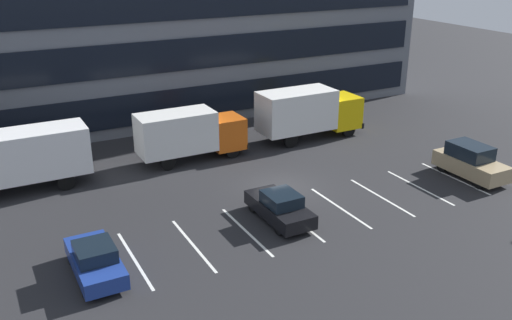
{
  "coord_description": "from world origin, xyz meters",
  "views": [
    {
      "loc": [
        -15.13,
        -25.46,
        13.29
      ],
      "look_at": [
        -0.97,
        1.26,
        1.4
      ],
      "focal_mm": 39.33,
      "sensor_mm": 36.0,
      "label": 1
    }
  ],
  "objects_px": {
    "sedan_black": "(280,207)",
    "sedan_navy": "(95,260)",
    "box_truck_yellow": "(308,111)",
    "suv_tan": "(471,162)",
    "box_truck_white": "(23,158)",
    "box_truck_orange": "(189,133)"
  },
  "relations": [
    {
      "from": "box_truck_yellow",
      "to": "sedan_black",
      "type": "bearing_deg",
      "value": -129.05
    },
    {
      "from": "box_truck_yellow",
      "to": "suv_tan",
      "type": "relative_size",
      "value": 1.74
    },
    {
      "from": "box_truck_white",
      "to": "box_truck_yellow",
      "type": "bearing_deg",
      "value": 0.14
    },
    {
      "from": "box_truck_white",
      "to": "suv_tan",
      "type": "distance_m",
      "value": 25.93
    },
    {
      "from": "box_truck_white",
      "to": "sedan_navy",
      "type": "xyz_separation_m",
      "value": [
        1.41,
        -10.68,
        -1.24
      ]
    },
    {
      "from": "box_truck_orange",
      "to": "suv_tan",
      "type": "bearing_deg",
      "value": -37.26
    },
    {
      "from": "box_truck_orange",
      "to": "sedan_black",
      "type": "bearing_deg",
      "value": -84.97
    },
    {
      "from": "box_truck_yellow",
      "to": "box_truck_orange",
      "type": "bearing_deg",
      "value": -179.84
    },
    {
      "from": "sedan_black",
      "to": "suv_tan",
      "type": "height_order",
      "value": "suv_tan"
    },
    {
      "from": "box_truck_orange",
      "to": "sedan_navy",
      "type": "xyz_separation_m",
      "value": [
        -8.54,
        -10.7,
        -1.12
      ]
    },
    {
      "from": "suv_tan",
      "to": "box_truck_orange",
      "type": "bearing_deg",
      "value": 142.74
    },
    {
      "from": "sedan_black",
      "to": "sedan_navy",
      "type": "height_order",
      "value": "sedan_black"
    },
    {
      "from": "box_truck_white",
      "to": "box_truck_orange",
      "type": "bearing_deg",
      "value": 0.13
    },
    {
      "from": "sedan_navy",
      "to": "suv_tan",
      "type": "height_order",
      "value": "suv_tan"
    },
    {
      "from": "box_truck_yellow",
      "to": "suv_tan",
      "type": "xyz_separation_m",
      "value": [
        4.76,
        -10.49,
        -1.05
      ]
    },
    {
      "from": "box_truck_white",
      "to": "sedan_black",
      "type": "height_order",
      "value": "box_truck_white"
    },
    {
      "from": "box_truck_white",
      "to": "box_truck_orange",
      "type": "height_order",
      "value": "box_truck_white"
    },
    {
      "from": "sedan_navy",
      "to": "box_truck_yellow",
      "type": "bearing_deg",
      "value": 31.44
    },
    {
      "from": "box_truck_orange",
      "to": "sedan_black",
      "type": "distance_m",
      "value": 10.08
    },
    {
      "from": "box_truck_yellow",
      "to": "suv_tan",
      "type": "bearing_deg",
      "value": -65.59
    },
    {
      "from": "sedan_black",
      "to": "suv_tan",
      "type": "relative_size",
      "value": 0.97
    },
    {
      "from": "box_truck_white",
      "to": "suv_tan",
      "type": "bearing_deg",
      "value": -23.77
    }
  ]
}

